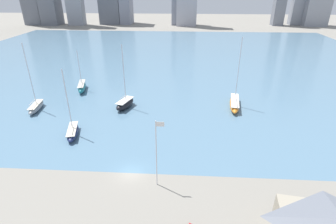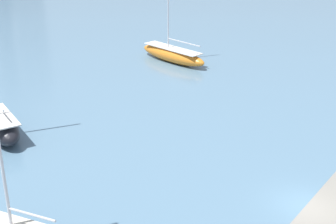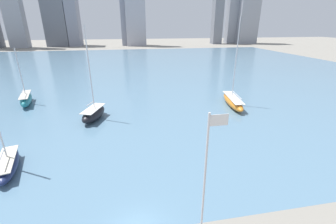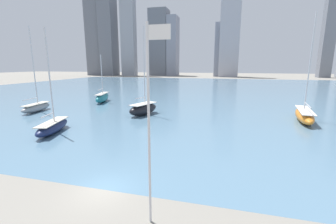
{
  "view_description": "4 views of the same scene",
  "coord_description": "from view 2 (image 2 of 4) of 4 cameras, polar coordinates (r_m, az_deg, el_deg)",
  "views": [
    {
      "loc": [
        7.99,
        -32.95,
        27.29
      ],
      "look_at": [
        5.03,
        14.73,
        3.87
      ],
      "focal_mm": 28.0,
      "sensor_mm": 36.0,
      "label": 1
    },
    {
      "loc": [
        -25.61,
        -8.58,
        17.3
      ],
      "look_at": [
        -0.82,
        10.6,
        4.17
      ],
      "focal_mm": 50.0,
      "sensor_mm": 36.0,
      "label": 2
    },
    {
      "loc": [
        0.05,
        -13.3,
        15.49
      ],
      "look_at": [
        6.02,
        19.04,
        2.56
      ],
      "focal_mm": 24.0,
      "sensor_mm": 36.0,
      "label": 3
    },
    {
      "loc": [
        8.26,
        -13.11,
        8.86
      ],
      "look_at": [
        0.44,
        17.08,
        2.31
      ],
      "focal_mm": 24.0,
      "sensor_mm": 36.0,
      "label": 4
    }
  ],
  "objects": [
    {
      "name": "sailboat_black",
      "position": [
        41.5,
        -19.73,
        -1.58
      ],
      "size": [
        4.6,
        7.25,
        15.3
      ],
      "rotation": [
        0.0,
        0.0,
        -0.34
      ],
      "color": "black",
      "rests_on": "harbor_water"
    },
    {
      "name": "ground_plane",
      "position": [
        32.08,
        16.38,
        -10.96
      ],
      "size": [
        500.0,
        500.0,
        0.0
      ],
      "primitive_type": "plane",
      "color": "gray"
    },
    {
      "name": "sailboat_orange",
      "position": [
        60.3,
        0.56,
        7.08
      ],
      "size": [
        3.9,
        11.06,
        16.75
      ],
      "rotation": [
        0.0,
        0.0,
        -0.15
      ],
      "color": "orange",
      "rests_on": "harbor_water"
    }
  ]
}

